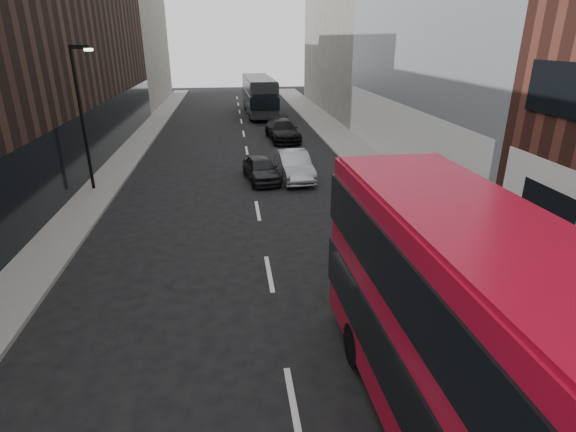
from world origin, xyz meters
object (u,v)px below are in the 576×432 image
object	(u,v)px
red_bus	(507,377)
car_b	(294,165)
street_lamp	(82,110)
car_a	(261,169)
car_c	(282,130)
grey_bus	(259,95)

from	to	relation	value
red_bus	car_b	bearing A→B (deg)	90.49
street_lamp	red_bus	distance (m)	21.60
car_b	red_bus	bearing A→B (deg)	-91.66
car_a	car_c	bearing A→B (deg)	69.05
street_lamp	car_a	size ratio (longest dim) A/B	1.75
street_lamp	grey_bus	size ratio (longest dim) A/B	0.60
red_bus	grey_bus	bearing A→B (deg)	90.06
car_b	car_c	world-z (taller)	car_c
red_bus	car_a	size ratio (longest dim) A/B	2.95
red_bus	street_lamp	bearing A→B (deg)	119.99
street_lamp	car_c	xyz separation A→B (m)	(11.15, 11.12, -3.41)
street_lamp	red_bus	xyz separation A→B (m)	(11.16, -18.42, -1.55)
street_lamp	car_b	xyz separation A→B (m)	(10.58, 0.86, -3.41)
red_bus	car_b	distance (m)	19.38
street_lamp	grey_bus	distance (m)	26.06
car_b	street_lamp	bearing A→B (deg)	-178.71
grey_bus	red_bus	bearing A→B (deg)	-90.34
red_bus	car_c	distance (m)	29.60
grey_bus	car_a	world-z (taller)	grey_bus
street_lamp	red_bus	size ratio (longest dim) A/B	0.59
street_lamp	car_b	distance (m)	11.15
red_bus	car_c	size ratio (longest dim) A/B	2.23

